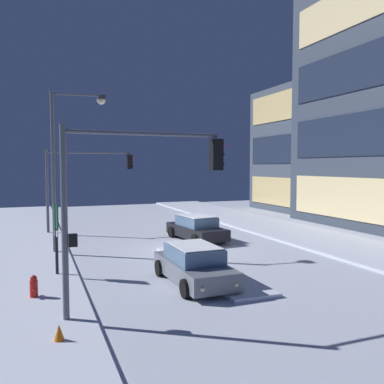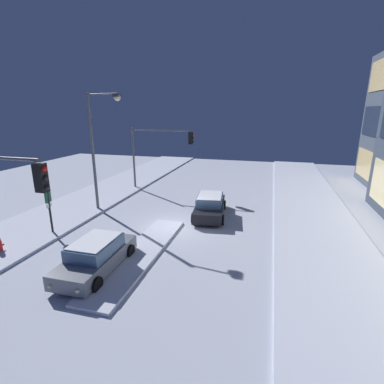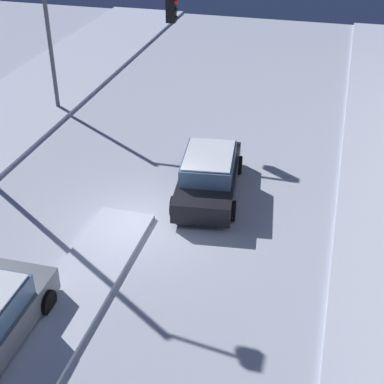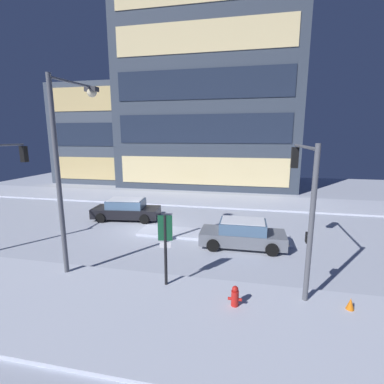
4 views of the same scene
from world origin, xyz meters
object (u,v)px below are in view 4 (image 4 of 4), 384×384
at_px(fire_hydrant, 235,298).
at_px(construction_cone, 350,306).
at_px(car_near, 243,234).
at_px(car_far, 126,210).
at_px(traffic_light_corner_near_right, 303,186).
at_px(parking_info_sign, 165,242).
at_px(street_lamp_arched, 69,150).

xyz_separation_m(fire_hydrant, construction_cone, (3.83, 0.59, -0.15)).
distance_m(car_near, construction_cone, 6.37).
height_order(car_far, construction_cone, car_far).
height_order(car_near, fire_hydrant, car_near).
relative_size(car_far, traffic_light_corner_near_right, 0.87).
bearing_deg(car_far, fire_hydrant, 124.98).
distance_m(fire_hydrant, parking_info_sign, 3.23).
xyz_separation_m(car_far, street_lamp_arched, (1.11, -7.51, 4.60)).
xyz_separation_m(parking_info_sign, construction_cone, (6.57, -0.29, -1.63)).
relative_size(car_far, street_lamp_arched, 0.60).
xyz_separation_m(fire_hydrant, parking_info_sign, (-2.73, 0.88, 1.48)).
bearing_deg(construction_cone, street_lamp_arched, 174.29).
relative_size(traffic_light_corner_near_right, parking_info_sign, 1.91).
xyz_separation_m(traffic_light_corner_near_right, parking_info_sign, (-5.17, -2.00, -2.04)).
height_order(car_far, parking_info_sign, parking_info_sign).
distance_m(car_near, fire_hydrant, 5.73).
bearing_deg(car_far, street_lamp_arched, 91.45).
bearing_deg(car_far, car_near, 150.38).
bearing_deg(construction_cone, car_near, 126.22).
bearing_deg(street_lamp_arched, car_near, -52.79).
bearing_deg(car_near, construction_cone, -54.41).
bearing_deg(street_lamp_arched, car_far, 16.45).
bearing_deg(construction_cone, car_far, 144.54).
bearing_deg(street_lamp_arched, traffic_light_corner_near_right, -74.88).
bearing_deg(traffic_light_corner_near_right, construction_cone, -148.64).
height_order(street_lamp_arched, parking_info_sign, street_lamp_arched).
xyz_separation_m(car_far, construction_cone, (12.09, -8.61, -0.44)).
bearing_deg(car_near, fire_hydrant, -91.39).
bearing_deg(traffic_light_corner_near_right, parking_info_sign, 111.13).
relative_size(fire_hydrant, construction_cone, 1.59).
bearing_deg(traffic_light_corner_near_right, fire_hydrant, 139.70).
distance_m(car_near, parking_info_sign, 5.72).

